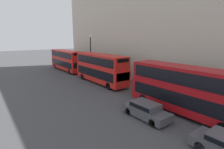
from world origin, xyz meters
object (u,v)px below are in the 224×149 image
(bus_leading, at_px, (185,88))
(bus_third_in_queue, at_px, (67,59))
(pedestrian, at_px, (114,75))
(car_hatchback, at_px, (146,110))
(bus_second_in_queue, at_px, (101,67))

(bus_leading, distance_m, bus_third_in_queue, 26.23)
(bus_leading, relative_size, pedestrian, 6.25)
(car_hatchback, distance_m, pedestrian, 13.67)
(bus_second_in_queue, xyz_separation_m, bus_third_in_queue, (0.00, 12.65, -0.09))
(pedestrian, bearing_deg, bus_second_in_queue, -176.23)
(bus_second_in_queue, bearing_deg, bus_third_in_queue, 90.00)
(bus_leading, xyz_separation_m, car_hatchback, (-3.40, 1.45, -1.65))
(bus_third_in_queue, bearing_deg, bus_leading, -90.00)
(bus_third_in_queue, bearing_deg, car_hatchback, -97.81)
(bus_third_in_queue, height_order, car_hatchback, bus_third_in_queue)
(bus_second_in_queue, relative_size, car_hatchback, 2.43)
(bus_second_in_queue, height_order, car_hatchback, bus_second_in_queue)
(car_hatchback, bearing_deg, pedestrian, 64.11)
(bus_third_in_queue, relative_size, car_hatchback, 2.57)
(bus_leading, bearing_deg, bus_second_in_queue, 90.00)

